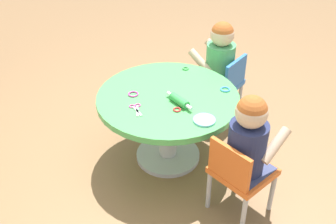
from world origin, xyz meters
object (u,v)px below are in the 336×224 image
(rolling_pin, at_px, (179,101))
(child_chair_left, at_px, (239,173))
(child_chair_right, at_px, (222,84))
(craft_scissors, at_px, (136,108))
(seated_child_left, at_px, (248,138))
(seated_child_right, at_px, (220,55))
(craft_table, at_px, (168,111))

(rolling_pin, bearing_deg, child_chair_left, -152.37)
(child_chair_left, xyz_separation_m, child_chair_right, (0.95, -0.22, 0.00))
(rolling_pin, relative_size, craft_scissors, 1.58)
(seated_child_left, xyz_separation_m, rolling_pin, (0.44, 0.27, -0.00))
(child_chair_right, bearing_deg, seated_child_left, 168.82)
(craft_scissors, bearing_deg, seated_child_right, -53.40)
(child_chair_left, bearing_deg, craft_table, 26.80)
(seated_child_left, distance_m, child_chair_right, 0.97)
(seated_child_right, bearing_deg, child_chair_left, 168.89)
(seated_child_left, bearing_deg, craft_scissors, 50.64)
(craft_table, relative_size, seated_child_left, 1.77)
(seated_child_right, height_order, rolling_pin, seated_child_right)
(craft_table, height_order, seated_child_left, seated_child_left)
(seated_child_left, xyz_separation_m, child_chair_right, (0.93, -0.18, -0.23))
(child_chair_right, bearing_deg, rolling_pin, 137.19)
(seated_child_left, distance_m, seated_child_right, 0.97)
(seated_child_left, xyz_separation_m, craft_scissors, (0.44, 0.54, -0.03))
(seated_child_right, bearing_deg, craft_scissors, 126.60)
(child_chair_right, relative_size, seated_child_right, 1.05)
(seated_child_left, height_order, seated_child_right, same)
(craft_table, height_order, seated_child_right, seated_child_right)
(craft_table, relative_size, seated_child_right, 1.77)
(seated_child_right, distance_m, craft_scissors, 0.87)
(child_chair_left, xyz_separation_m, craft_scissors, (0.46, 0.50, 0.20))
(craft_table, relative_size, child_chair_right, 1.69)
(seated_child_left, distance_m, rolling_pin, 0.51)
(craft_table, xyz_separation_m, child_chair_right, (0.38, -0.50, -0.08))
(child_chair_left, height_order, seated_child_left, seated_child_left)
(seated_child_left, bearing_deg, seated_child_right, -9.33)
(seated_child_right, bearing_deg, craft_table, 130.92)
(seated_child_left, height_order, child_chair_right, seated_child_left)
(child_chair_left, relative_size, seated_child_right, 1.05)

